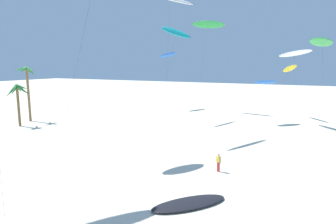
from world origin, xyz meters
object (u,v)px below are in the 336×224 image
(flying_kite_1, at_px, (322,42))
(person_near_left, at_px, (219,162))
(grounded_kite_0, at_px, (189,203))
(flying_kite_3, at_px, (208,24))
(flying_kite_0, at_px, (177,33))
(palm_tree_1, at_px, (27,78))
(flying_kite_7, at_px, (265,82))
(flying_kite_11, at_px, (168,55))
(flying_kite_8, at_px, (290,69))
(flying_kite_10, at_px, (294,54))
(palm_tree_0, at_px, (17,92))

(flying_kite_1, distance_m, person_near_left, 24.66)
(grounded_kite_0, bearing_deg, flying_kite_3, 107.55)
(grounded_kite_0, relative_size, person_near_left, 3.21)
(flying_kite_1, height_order, grounded_kite_0, flying_kite_1)
(flying_kite_0, bearing_deg, flying_kite_1, -1.60)
(person_near_left, bearing_deg, flying_kite_3, 110.92)
(palm_tree_1, bearing_deg, flying_kite_7, 24.41)
(flying_kite_0, distance_m, grounded_kite_0, 34.57)
(palm_tree_1, distance_m, flying_kite_0, 26.09)
(palm_tree_1, height_order, flying_kite_11, flying_kite_11)
(flying_kite_3, height_order, flying_kite_8, flying_kite_3)
(flying_kite_11, bearing_deg, palm_tree_1, -120.90)
(flying_kite_11, height_order, grounded_kite_0, flying_kite_11)
(flying_kite_0, distance_m, flying_kite_3, 12.06)
(flying_kite_11, bearing_deg, person_near_left, -56.83)
(person_near_left, bearing_deg, flying_kite_0, 123.66)
(flying_kite_1, distance_m, flying_kite_7, 10.54)
(flying_kite_3, bearing_deg, flying_kite_1, -31.29)
(flying_kite_10, bearing_deg, flying_kite_3, 152.71)
(flying_kite_10, xyz_separation_m, grounded_kite_0, (-4.14, -31.06, -11.04))
(flying_kite_0, xyz_separation_m, flying_kite_11, (-7.34, 11.62, -3.21))
(flying_kite_3, bearing_deg, palm_tree_0, -127.34)
(flying_kite_1, bearing_deg, flying_kite_11, 157.18)
(flying_kite_0, relative_size, flying_kite_10, 1.35)
(flying_kite_10, bearing_deg, person_near_left, -99.93)
(palm_tree_0, relative_size, flying_kite_8, 0.67)
(palm_tree_0, height_order, palm_tree_1, palm_tree_1)
(flying_kite_11, bearing_deg, flying_kite_8, -1.70)
(palm_tree_0, relative_size, palm_tree_1, 0.72)
(palm_tree_0, distance_m, person_near_left, 34.17)
(grounded_kite_0, bearing_deg, palm_tree_1, 156.41)
(flying_kite_7, xyz_separation_m, grounded_kite_0, (-0.09, -31.86, -6.58))
(flying_kite_1, bearing_deg, person_near_left, -110.84)
(flying_kite_0, height_order, flying_kite_1, flying_kite_0)
(flying_kite_1, relative_size, person_near_left, 7.88)
(flying_kite_8, bearing_deg, flying_kite_7, -113.09)
(flying_kite_8, xyz_separation_m, flying_kite_10, (1.06, -7.81, 2.35))
(palm_tree_0, bearing_deg, flying_kite_3, 52.66)
(flying_kite_1, bearing_deg, grounded_kite_0, -105.67)
(flying_kite_0, relative_size, person_near_left, 9.56)
(flying_kite_0, bearing_deg, palm_tree_0, -140.91)
(palm_tree_0, xyz_separation_m, flying_kite_10, (37.72, 18.96, 5.86))
(flying_kite_1, bearing_deg, flying_kite_10, 133.85)
(flying_kite_7, height_order, grounded_kite_0, flying_kite_7)
(flying_kite_10, distance_m, person_near_left, 26.48)
(flying_kite_0, height_order, grounded_kite_0, flying_kite_0)
(palm_tree_1, distance_m, flying_kite_8, 45.28)
(palm_tree_0, height_order, flying_kite_1, flying_kite_1)
(flying_kite_7, relative_size, person_near_left, 4.26)
(flying_kite_10, height_order, grounded_kite_0, flying_kite_10)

